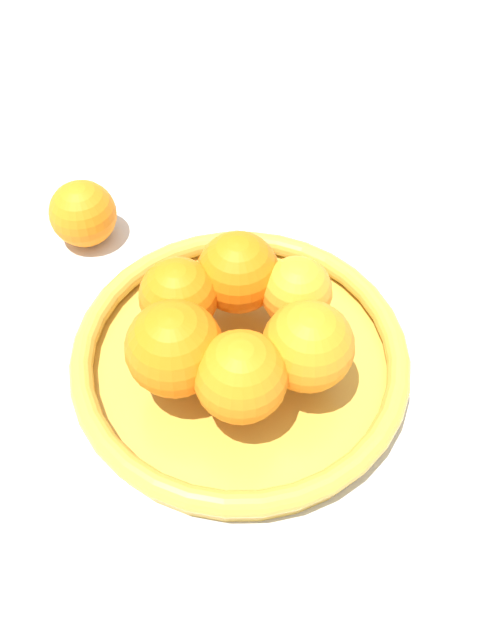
{
  "coord_description": "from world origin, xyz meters",
  "views": [
    {
      "loc": [
        0.29,
        0.15,
        0.49
      ],
      "look_at": [
        0.0,
        0.0,
        0.07
      ],
      "focal_mm": 35.0,
      "sensor_mm": 36.0,
      "label": 1
    }
  ],
  "objects": [
    {
      "name": "ground_plane",
      "position": [
        0.0,
        0.0,
        0.0
      ],
      "size": [
        4.0,
        4.0,
        0.0
      ],
      "primitive_type": "plane",
      "color": "beige"
    },
    {
      "name": "orange_pile",
      "position": [
        0.01,
        -0.0,
        0.07
      ],
      "size": [
        0.18,
        0.2,
        0.08
      ],
      "color": "orange",
      "rests_on": "fruit_bowl"
    },
    {
      "name": "fruit_bowl",
      "position": [
        0.0,
        0.0,
        0.02
      ],
      "size": [
        0.31,
        0.31,
        0.03
      ],
      "color": "gold",
      "rests_on": "ground_plane"
    },
    {
      "name": "stray_orange",
      "position": [
        -0.08,
        -0.23,
        0.04
      ],
      "size": [
        0.07,
        0.07,
        0.07
      ],
      "primitive_type": "sphere",
      "color": "orange",
      "rests_on": "ground_plane"
    }
  ]
}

